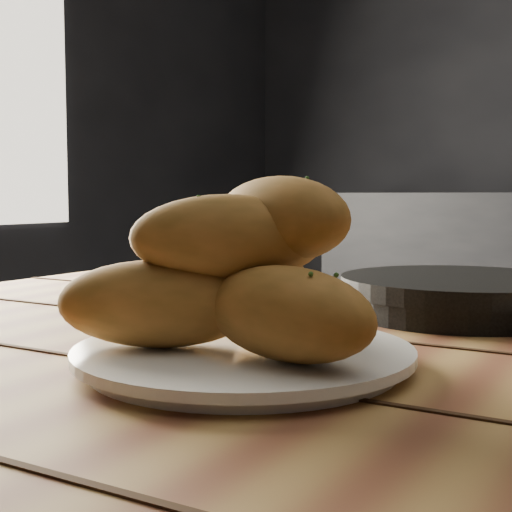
# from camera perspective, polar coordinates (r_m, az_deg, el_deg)

# --- Properties ---
(table) EXTENTS (1.41, 0.99, 0.75)m
(table) POSITION_cam_1_polar(r_m,az_deg,el_deg) (0.64, 7.47, -16.78)
(table) COLOR olive
(table) RESTS_ON ground
(plate) EXTENTS (0.28, 0.28, 0.02)m
(plate) POSITION_cam_1_polar(r_m,az_deg,el_deg) (0.58, -1.00, -8.03)
(plate) COLOR white
(plate) RESTS_ON table
(bread_rolls) EXTENTS (0.29, 0.25, 0.14)m
(bread_rolls) POSITION_cam_1_polar(r_m,az_deg,el_deg) (0.58, -0.98, -1.43)
(bread_rolls) COLOR #AD6D30
(bread_rolls) RESTS_ON plate
(skillet) EXTENTS (0.41, 0.28, 0.05)m
(skillet) POSITION_cam_1_polar(r_m,az_deg,el_deg) (0.87, 16.13, -3.02)
(skillet) COLOR black
(skillet) RESTS_ON table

